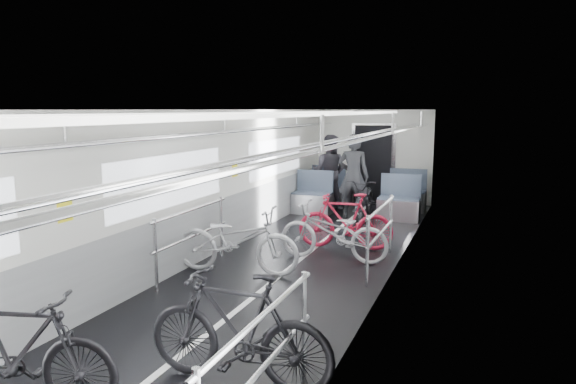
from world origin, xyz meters
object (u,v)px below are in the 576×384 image
at_px(bike_left_mid, 18,351).
at_px(bike_aisle, 365,199).
at_px(bike_right_near, 238,328).
at_px(person_seated, 329,172).
at_px(bike_right_far, 345,221).
at_px(person_standing, 353,177).
at_px(bike_left_far, 237,240).
at_px(bike_right_mid, 333,232).

distance_m(bike_left_mid, bike_aisle, 8.22).
relative_size(bike_right_near, person_seated, 0.97).
height_order(bike_right_far, person_standing, person_standing).
bearing_deg(bike_aisle, bike_right_far, -86.47).
height_order(bike_left_far, bike_right_far, bike_left_far).
relative_size(bike_left_mid, bike_right_far, 1.01).
relative_size(bike_left_far, person_standing, 1.01).
bearing_deg(bike_right_near, bike_left_far, -154.71).
distance_m(bike_left_far, person_standing, 4.46).
distance_m(bike_left_mid, bike_right_near, 1.77).
xyz_separation_m(bike_right_far, bike_aisle, (-0.22, 2.51, -0.03)).
xyz_separation_m(bike_left_mid, bike_right_mid, (1.20, 4.89, -0.03)).
xyz_separation_m(bike_right_mid, bike_right_far, (0.00, 0.77, 0.03)).
relative_size(bike_right_near, bike_right_mid, 0.98).
height_order(bike_left_mid, bike_right_far, bike_left_mid).
xyz_separation_m(bike_right_near, bike_aisle, (-0.49, 7.20, -0.06)).
xyz_separation_m(bike_left_far, bike_right_far, (1.15, 1.88, -0.01)).
height_order(bike_right_far, person_seated, person_seated).
bearing_deg(person_standing, bike_right_mid, 94.47).
relative_size(bike_right_near, bike_right_far, 1.06).
height_order(bike_left_far, person_seated, person_seated).
bearing_deg(bike_left_far, person_seated, -4.74).
height_order(bike_left_mid, bike_right_mid, bike_left_mid).
height_order(bike_right_near, person_standing, person_standing).
bearing_deg(bike_right_near, person_seated, -170.55).
distance_m(bike_left_mid, bike_right_mid, 5.03).
height_order(bike_right_mid, person_standing, person_standing).
bearing_deg(bike_right_mid, bike_right_near, 4.50).
bearing_deg(bike_aisle, person_seated, 137.52).
bearing_deg(person_seated, bike_right_near, 99.76).
xyz_separation_m(bike_left_mid, bike_right_near, (1.48, 0.97, 0.02)).
relative_size(bike_right_mid, bike_aisle, 1.02).
distance_m(bike_right_mid, person_seated, 4.48).
xyz_separation_m(bike_right_near, person_seated, (-1.61, 8.17, 0.38)).
xyz_separation_m(bike_aisle, person_standing, (-0.27, 0.00, 0.48)).
xyz_separation_m(bike_right_mid, person_standing, (-0.49, 3.28, 0.47)).
relative_size(bike_right_far, bike_aisle, 0.94).
relative_size(bike_right_near, person_standing, 0.93).
bearing_deg(bike_left_mid, person_seated, -14.34).
relative_size(bike_left_far, bike_right_near, 1.09).
bearing_deg(bike_left_far, bike_right_far, -38.21).
bearing_deg(bike_left_mid, bike_aisle, -22.07).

